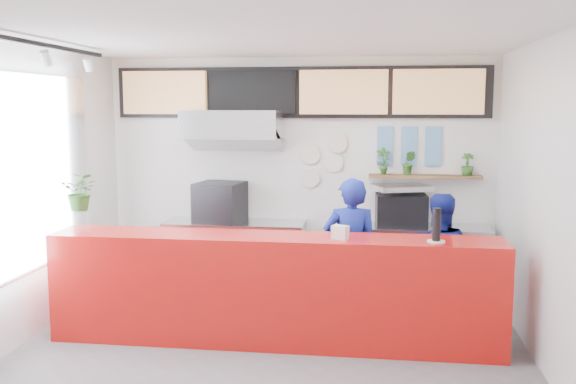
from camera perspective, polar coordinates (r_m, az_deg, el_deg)
The scene contains 43 objects.
floor at distance 6.30m, azimuth -1.83°, elevation -14.48°, with size 5.00×5.00×0.00m, color slate.
ceiling at distance 5.88m, azimuth -1.96°, elevation 13.75°, with size 5.00×5.00×0.00m, color silver.
wall_back at distance 8.36m, azimuth 1.01°, elevation 1.63°, with size 5.00×5.00×0.00m, color white.
wall_left at distance 6.79m, azimuth -23.17°, elevation -0.38°, with size 5.00×5.00×0.00m, color white.
wall_right at distance 6.01m, azimuth 22.30°, elevation -1.29°, with size 5.00×5.00×0.00m, color white.
service_counter at distance 6.50m, azimuth -1.25°, elevation -8.67°, with size 4.50×0.60×1.10m, color #BA110D.
cream_band at distance 8.31m, azimuth 1.02°, elevation 9.18°, with size 5.00×0.02×0.80m, color beige.
prep_bench at distance 8.38m, azimuth -4.72°, elevation -5.67°, with size 1.80×0.60×0.90m, color #B2B5BA.
panini_oven at distance 8.29m, azimuth -6.06°, elevation -0.88°, with size 0.56×0.56×0.51m, color black.
extraction_hood at distance 8.11m, azimuth -4.93°, elevation 6.02°, with size 1.20×0.70×0.35m, color #B2B5BA.
hood_lip at distance 8.12m, azimuth -4.91°, elevation 4.61°, with size 1.20×0.70×0.08m, color #B2B5BA.
right_bench at distance 8.20m, azimuth 11.26°, elevation -6.09°, with size 1.80×0.60×0.90m, color #B2B5BA.
espresso_machine at distance 8.07m, azimuth 10.02°, elevation -1.60°, with size 0.61×0.44×0.39m, color black.
espresso_tray at distance 8.03m, azimuth 10.06°, elevation 0.40°, with size 0.67×0.47×0.06m, color #A5A7AC.
herb_shelf at distance 8.23m, azimuth 12.06°, elevation 1.36°, with size 1.40×0.18×0.04m, color brown.
menu_board_far_left at distance 8.59m, azimuth -10.88°, elevation 8.67°, with size 1.10×0.10×0.55m, color tan.
menu_board_mid_left at distance 8.29m, azimuth -3.17°, elevation 8.83°, with size 1.10×0.10×0.55m, color black.
menu_board_mid_right at distance 8.15m, azimuth 4.96°, elevation 8.84°, with size 1.10×0.10×0.55m, color tan.
menu_board_far_right at distance 8.17m, azimuth 13.20°, elevation 8.66°, with size 1.10×0.10×0.55m, color tan.
soffit at distance 8.28m, azimuth 1.00°, elevation 8.84°, with size 4.80×0.04×0.65m, color black.
window_pane at distance 7.01m, azimuth -21.78°, elevation 1.57°, with size 0.04×2.20×1.90m, color silver.
window_frame at distance 7.00m, azimuth -21.64°, elevation 1.57°, with size 0.03×2.30×2.00m, color #B2B5BA.
track_rail at distance 6.56m, azimuth -20.77°, elevation 12.10°, with size 0.05×2.40×0.04m, color black.
dec_plate_a at distance 8.29m, azimuth 2.02°, elevation 3.31°, with size 0.24×0.24×0.03m, color silver.
dec_plate_b at distance 8.28m, azimuth 4.09°, elevation 2.59°, with size 0.24×0.24×0.03m, color silver.
dec_plate_c at distance 8.32m, azimuth 2.01°, elevation 1.25°, with size 0.24×0.24×0.03m, color silver.
dec_plate_d at distance 8.26m, azimuth 4.45°, elevation 4.31°, with size 0.24×0.24×0.03m, color silver.
photo_frame_a at distance 8.25m, azimuth 8.64°, elevation 4.94°, with size 0.20×0.02×0.25m, color #598CBF.
photo_frame_b at distance 8.26m, azimuth 10.73°, elevation 4.90°, with size 0.20×0.02×0.25m, color #598CBF.
photo_frame_c at distance 8.28m, azimuth 12.81°, elevation 4.85°, with size 0.20×0.02×0.25m, color #598CBF.
photo_frame_d at distance 8.26m, azimuth 8.61°, elevation 3.21°, with size 0.20×0.02×0.25m, color #598CBF.
photo_frame_e at distance 8.27m, azimuth 10.69°, elevation 3.17°, with size 0.20×0.02×0.25m, color #598CBF.
photo_frame_f at distance 8.29m, azimuth 12.76°, elevation 3.12°, with size 0.20×0.02×0.25m, color #598CBF.
staff_center at distance 6.94m, azimuth 5.59°, elevation -5.40°, with size 0.59×0.39×1.63m, color navy.
staff_right at distance 7.02m, azimuth 13.10°, elevation -6.08°, with size 0.71×0.56×1.47m, color navy.
herb_a at distance 8.19m, azimuth 8.46°, elevation 2.76°, with size 0.18×0.12×0.34m, color #2C5E21.
herb_b at distance 8.20m, azimuth 10.69°, elevation 2.57°, with size 0.17×0.13×0.30m, color #2C5E21.
herb_d at distance 8.27m, azimuth 15.66°, elevation 2.38°, with size 0.16×0.14×0.28m, color #2C5E21.
glass_vase at distance 6.89m, azimuth -17.84°, elevation -2.55°, with size 0.16×0.16×0.20m, color silver.
basil_vase at distance 6.84m, azimuth -17.95°, elevation 0.04°, with size 0.35×0.30×0.39m, color #2C5E21.
napkin_holder at distance 6.21m, azimuth 4.66°, elevation -3.59°, with size 0.15×0.10×0.13m, color silver.
white_plate at distance 6.23m, azimuth 13.03°, elevation -4.30°, with size 0.17×0.17×0.01m, color silver.
pepper_mill at distance 6.20m, azimuth 13.08°, elevation -2.82°, with size 0.08×0.08×0.31m, color black.
Camera 1 is at (0.99, -5.76, 2.37)m, focal length 40.00 mm.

